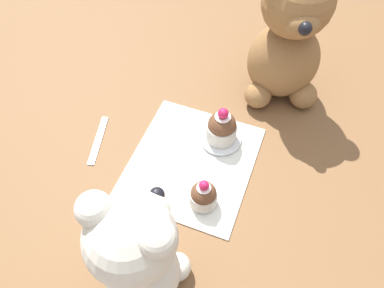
% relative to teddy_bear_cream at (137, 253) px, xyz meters
% --- Properties ---
extents(ground_plane, '(4.00, 4.00, 0.00)m').
position_rel_teddy_bear_cream_xyz_m(ground_plane, '(0.01, -0.21, -0.11)').
color(ground_plane, brown).
extents(knitted_placemat, '(0.21, 0.23, 0.01)m').
position_rel_teddy_bear_cream_xyz_m(knitted_placemat, '(0.01, -0.21, -0.11)').
color(knitted_placemat, silver).
rests_on(knitted_placemat, ground_plane).
extents(teddy_bear_cream, '(0.12, 0.12, 0.23)m').
position_rel_teddy_bear_cream_xyz_m(teddy_bear_cream, '(0.00, 0.00, 0.00)').
color(teddy_bear_cream, beige).
rests_on(teddy_bear_cream, ground_plane).
extents(teddy_bear_tan, '(0.17, 0.16, 0.27)m').
position_rel_teddy_bear_cream_xyz_m(teddy_bear_tan, '(-0.09, -0.44, 0.02)').
color(teddy_bear_tan, olive).
rests_on(teddy_bear_tan, ground_plane).
extents(cupcake_near_cream_bear, '(0.05, 0.05, 0.06)m').
position_rel_teddy_bear_cream_xyz_m(cupcake_near_cream_bear, '(-0.03, -0.15, -0.09)').
color(cupcake_near_cream_bear, '#B2ADA3').
rests_on(cupcake_near_cream_bear, knitted_placemat).
extents(saucer_plate, '(0.08, 0.08, 0.01)m').
position_rel_teddy_bear_cream_xyz_m(saucer_plate, '(-0.02, -0.28, -0.11)').
color(saucer_plate, silver).
rests_on(saucer_plate, knitted_placemat).
extents(cupcake_near_tan_bear, '(0.06, 0.06, 0.08)m').
position_rel_teddy_bear_cream_xyz_m(cupcake_near_tan_bear, '(-0.02, -0.28, -0.07)').
color(cupcake_near_tan_bear, '#B2ADA3').
rests_on(cupcake_near_tan_bear, saucer_plate).
extents(teaspoon, '(0.04, 0.11, 0.01)m').
position_rel_teddy_bear_cream_xyz_m(teaspoon, '(0.19, -0.20, -0.11)').
color(teaspoon, silver).
rests_on(teaspoon, ground_plane).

